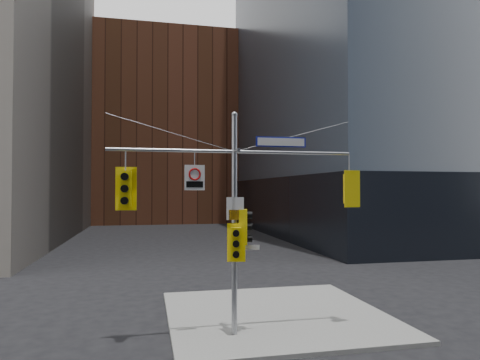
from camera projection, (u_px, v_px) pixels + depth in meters
name	position (u px, v px, depth m)	size (l,w,h in m)	color
sidewalk_corner	(276.00, 314.00, 16.05)	(8.00, 8.00, 0.15)	gray
podium_ne	(421.00, 205.00, 49.01)	(36.40, 36.40, 6.00)	black
brick_midrise	(165.00, 133.00, 68.69)	(26.00, 20.00, 28.00)	brown
signal_assembly	(234.00, 201.00, 13.77)	(8.00, 0.80, 7.30)	#9A9CA2
traffic_light_west_arm	(125.00, 189.00, 13.06)	(0.64, 0.53, 1.35)	yellow
traffic_light_east_arm	(349.00, 189.00, 14.63)	(0.60, 0.51, 1.25)	yellow
traffic_light_pole_side	(244.00, 227.00, 13.81)	(0.48, 0.40, 1.13)	yellow
traffic_light_pole_front	(236.00, 243.00, 13.47)	(0.58, 0.53, 1.23)	yellow
street_sign_blade	(281.00, 142.00, 14.15)	(1.71, 0.07, 0.33)	#111B9E
regulatory_sign_arm	(195.00, 177.00, 13.49)	(0.64, 0.10, 0.80)	silver
regulatory_sign_pole	(235.00, 209.00, 13.65)	(0.56, 0.09, 0.73)	silver
street_blade_ew	(248.00, 247.00, 13.83)	(0.75, 0.12, 0.15)	silver
street_blade_ns	(232.00, 248.00, 14.17)	(0.09, 0.73, 0.15)	#145926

